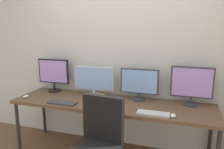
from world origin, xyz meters
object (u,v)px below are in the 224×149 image
Objects in this scene: monitor_center_left at (94,80)px; coffee_mug at (102,98)px; desk at (111,106)px; mouse_left_side at (173,116)px; keyboard_right at (153,114)px; monitor_center_right at (139,83)px; monitor_far_right at (192,85)px; monitor_far_left at (54,73)px; mouse_right_side at (26,96)px; keyboard_left at (62,103)px.

monitor_center_left is 5.40× the size of coffee_mug.
desk is at bearing -5.85° from coffee_mug.
mouse_left_side reaches higher than desk.
desk is at bearing 157.67° from keyboard_right.
monitor_center_right is 5.14× the size of mouse_left_side.
desk is 1.02m from monitor_far_right.
desk is at bearing -12.61° from monitor_far_left.
monitor_center_left is at bearing 133.48° from coffee_mug.
keyboard_right is at bearing -2.10° from mouse_right_side.
monitor_far_left is 0.88m from coffee_mug.
monitor_center_right is 1.00× the size of monitor_far_right.
desk is 0.61m from keyboard_right.
coffee_mug is (-0.13, 0.01, 0.09)m from desk.
coffee_mug is at bearing 29.33° from keyboard_left.
desk is 26.44× the size of mouse_right_side.
monitor_far_left is at bearing 166.37° from coffee_mug.
coffee_mug is at bearing -46.52° from monitor_center_left.
monitor_center_right is (0.32, 0.21, 0.27)m from desk.
keyboard_left is (-1.51, -0.44, -0.25)m from monitor_far_right.
desk is 0.47m from monitor_center_right.
keyboard_left is at bearing 180.00° from keyboard_right.
keyboard_left is at bearing 179.79° from mouse_left_side.
monitor_far_right is 4.63× the size of coffee_mug.
coffee_mug is (-0.90, 0.25, 0.03)m from mouse_left_side.
keyboard_right is at bearing -16.33° from monitor_far_left.
monitor_center_left reaches higher than coffee_mug.
coffee_mug reaches higher than mouse_left_side.
coffee_mug is at bearing 174.15° from desk.
mouse_right_side is (-0.59, 0.06, 0.01)m from keyboard_left.
keyboard_left is 3.42× the size of coffee_mug.
monitor_center_right reaches higher than keyboard_right.
mouse_right_side is 0.91× the size of coffee_mug.
mouse_left_side is at bearing -44.60° from monitor_center_right.
mouse_left_side is at bearing -0.21° from keyboard_left.
keyboard_left is at bearing -150.67° from coffee_mug.
coffee_mug is (0.19, -0.20, -0.18)m from monitor_center_left.
mouse_right_side is (-0.83, -0.38, -0.21)m from monitor_center_left.
mouse_right_side is at bearing -155.54° from monitor_center_left.
keyboard_left and keyboard_right have the same top height.
monitor_far_left is 1.59m from keyboard_right.
keyboard_left is 1.12m from keyboard_right.
monitor_far_left reaches higher than mouse_left_side.
keyboard_right is at bearing 178.64° from mouse_left_side.
keyboard_right is 0.21m from mouse_left_side.
keyboard_left is at bearing -163.66° from monitor_far_right.
mouse_left_side is 1.00× the size of mouse_right_side.
desk is 23.95× the size of coffee_mug.
monitor_center_left is (0.63, 0.00, -0.05)m from monitor_far_left.
mouse_right_side is at bearing -165.50° from monitor_center_right.
keyboard_left is (0.39, -0.44, -0.26)m from monitor_far_left.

